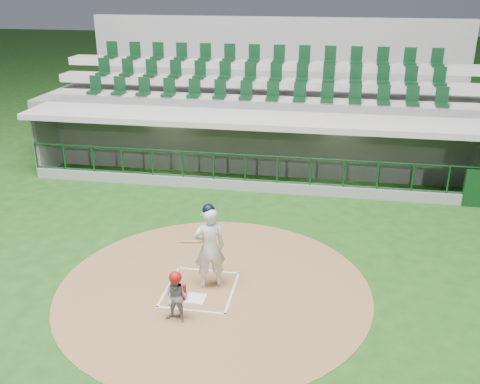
% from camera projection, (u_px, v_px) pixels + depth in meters
% --- Properties ---
extents(ground, '(120.00, 120.00, 0.00)m').
position_uv_depth(ground, '(203.00, 283.00, 12.53)').
color(ground, '#184213').
rests_on(ground, ground).
extents(dirt_circle, '(7.20, 7.20, 0.01)m').
position_uv_depth(dirt_circle, '(214.00, 288.00, 12.30)').
color(dirt_circle, brown).
rests_on(dirt_circle, ground).
extents(home_plate, '(0.43, 0.43, 0.02)m').
position_uv_depth(home_plate, '(196.00, 298.00, 11.89)').
color(home_plate, silver).
rests_on(home_plate, dirt_circle).
extents(batter_box_chalk, '(1.55, 1.80, 0.01)m').
position_uv_depth(batter_box_chalk, '(200.00, 289.00, 12.25)').
color(batter_box_chalk, white).
rests_on(batter_box_chalk, ground).
extents(dugout_structure, '(16.40, 3.70, 3.00)m').
position_uv_depth(dugout_structure, '(257.00, 147.00, 19.30)').
color(dugout_structure, slate).
rests_on(dugout_structure, ground).
extents(seating_deck, '(17.00, 6.72, 5.15)m').
position_uv_depth(seating_deck, '(265.00, 114.00, 21.96)').
color(seating_deck, slate).
rests_on(seating_deck, ground).
extents(batter, '(0.97, 1.01, 2.06)m').
position_uv_depth(batter, '(209.00, 246.00, 12.03)').
color(batter, silver).
rests_on(batter, dirt_circle).
extents(catcher, '(0.58, 0.48, 1.16)m').
position_uv_depth(catcher, '(176.00, 297.00, 10.93)').
color(catcher, gray).
rests_on(catcher, dirt_circle).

